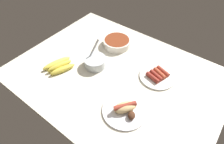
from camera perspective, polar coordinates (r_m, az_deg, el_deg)
ground_plane at (r=114.91cm, az=1.20°, el=-1.15°), size 120.00×90.00×3.00cm
bowl_chili at (r=132.52cm, az=1.46°, el=8.85°), size 18.58×18.58×4.90cm
plate_hotdog_assembled at (r=96.86cm, az=3.93°, el=-10.92°), size 22.62×22.62×5.61cm
bowl_coleslaw at (r=117.24cm, az=-5.03°, el=3.08°), size 13.40×13.40×15.67cm
plate_sausages at (r=114.52cm, az=13.34°, el=-1.06°), size 20.76×20.76×3.55cm
banana_bunch at (r=120.48cm, az=-15.37°, el=1.79°), size 15.33×18.37×3.92cm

